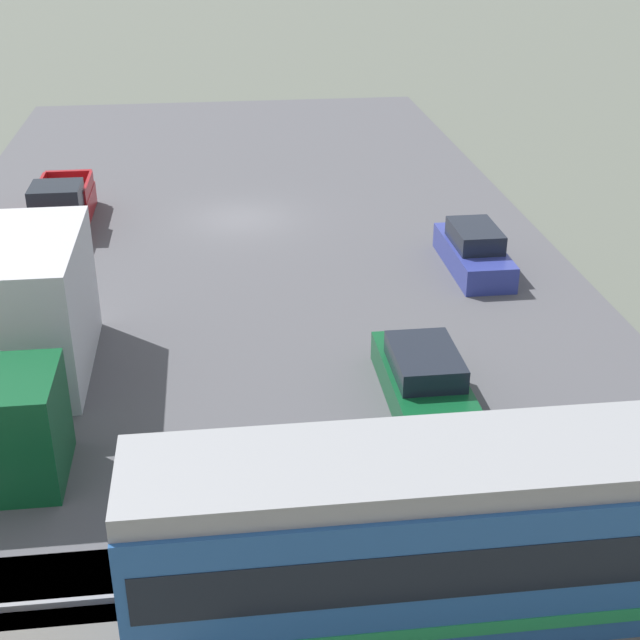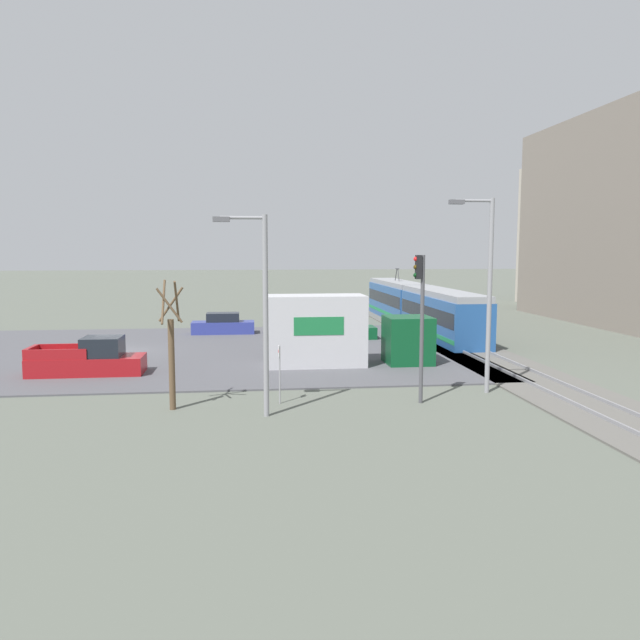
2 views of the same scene
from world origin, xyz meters
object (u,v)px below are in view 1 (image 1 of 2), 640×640
(box_truck, at_px, (31,332))
(sedan_car_0, at_px, (424,380))
(pickup_truck, at_px, (61,209))
(sedan_car_1, at_px, (474,251))

(box_truck, xyz_separation_m, sedan_car_0, (-9.80, 1.63, -1.14))
(pickup_truck, distance_m, sedan_car_1, 15.69)
(box_truck, bearing_deg, sedan_car_0, 170.53)
(box_truck, bearing_deg, pickup_truck, -85.08)
(pickup_truck, distance_m, sedan_car_0, 17.89)
(box_truck, xyz_separation_m, pickup_truck, (1.08, -12.57, -1.03))
(sedan_car_0, bearing_deg, box_truck, -9.47)
(pickup_truck, bearing_deg, sedan_car_1, 157.59)
(pickup_truck, bearing_deg, sedan_car_0, 127.44)
(sedan_car_1, bearing_deg, sedan_car_0, 66.24)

